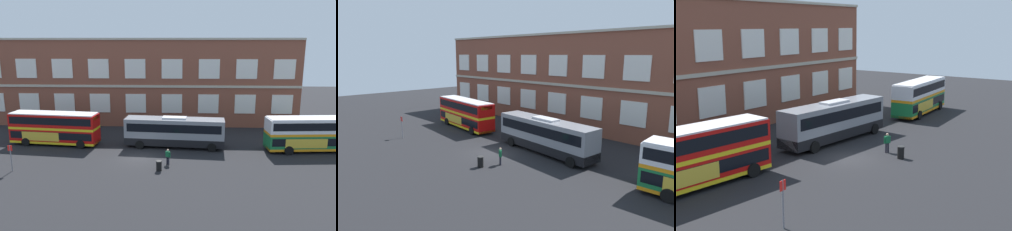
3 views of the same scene
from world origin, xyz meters
TOP-DOWN VIEW (x-y plane):
  - ground_plane at (0.00, 2.00)m, footprint 120.00×120.00m
  - brick_terminal_building at (-2.16, 17.98)m, footprint 48.96×8.19m
  - double_decker_near at (-11.15, 4.79)m, footprint 11.21×3.77m
  - double_decker_middle at (20.24, 3.37)m, footprint 11.15×3.43m
  - touring_coach at (3.87, 4.24)m, footprint 12.17×3.68m
  - waiting_passenger at (3.31, -1.68)m, footprint 0.58×0.45m
  - bus_stand_flag at (-12.20, -4.15)m, footprint 0.44×0.10m
  - station_litter_bin at (2.48, -3.41)m, footprint 0.60×0.60m

SIDE VIEW (x-z plane):
  - ground_plane at x=0.00m, z-range 0.00..0.00m
  - station_litter_bin at x=2.48m, z-range 0.01..1.04m
  - waiting_passenger at x=3.31m, z-range 0.08..1.78m
  - bus_stand_flag at x=-12.20m, z-range 0.29..2.99m
  - touring_coach at x=3.87m, z-range 0.01..3.81m
  - double_decker_near at x=-11.15m, z-range 0.11..4.18m
  - double_decker_middle at x=20.24m, z-range 0.11..4.18m
  - brick_terminal_building at x=-2.16m, z-range -0.15..13.09m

